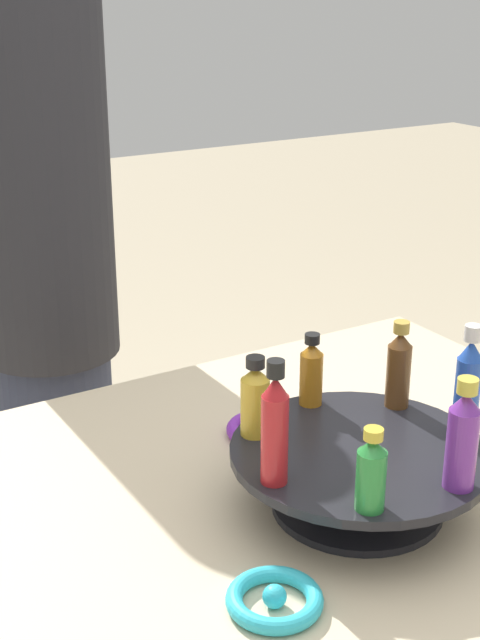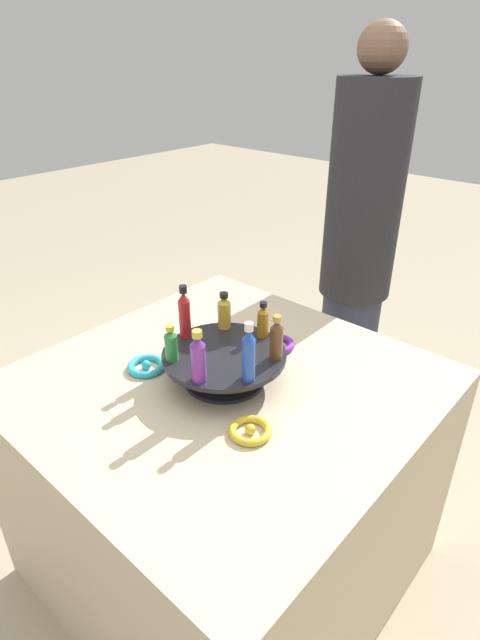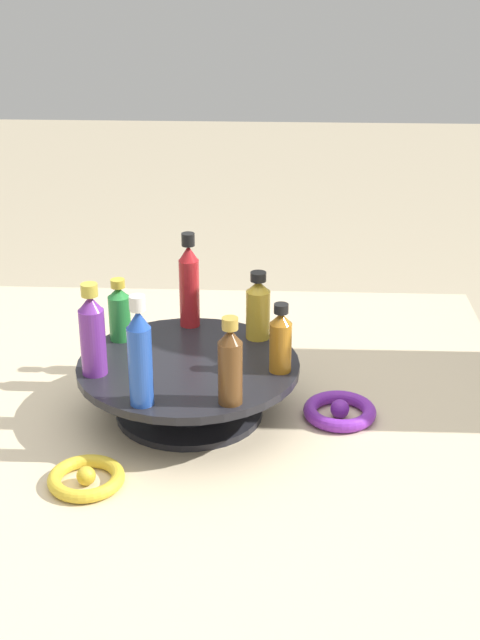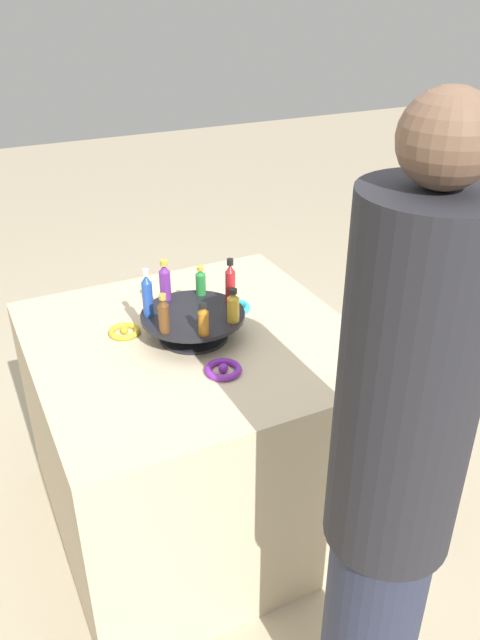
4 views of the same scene
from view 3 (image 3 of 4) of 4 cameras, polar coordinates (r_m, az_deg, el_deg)
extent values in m
cube|color=beige|center=(1.55, -2.91, -17.97)|extent=(1.00, 1.00, 0.74)
cylinder|color=black|center=(1.33, -3.24, -5.81)|extent=(0.22, 0.22, 0.01)
cylinder|color=black|center=(1.31, -3.28, -4.42)|extent=(0.11, 0.11, 0.06)
cylinder|color=black|center=(1.29, -3.32, -2.96)|extent=(0.32, 0.32, 0.01)
cylinder|color=#B21E23|center=(1.39, -3.26, 1.73)|extent=(0.03, 0.03, 0.11)
cone|color=#B21E23|center=(1.37, -3.32, 4.31)|extent=(0.03, 0.03, 0.02)
cylinder|color=black|center=(1.36, -3.34, 5.17)|extent=(0.02, 0.02, 0.02)
cylinder|color=#288438|center=(1.36, -7.70, 0.12)|extent=(0.03, 0.03, 0.07)
cone|color=#288438|center=(1.34, -7.80, 1.78)|extent=(0.03, 0.03, 0.02)
cylinder|color=gold|center=(1.34, -7.83, 2.34)|extent=(0.02, 0.02, 0.01)
cylinder|color=#702D93|center=(1.25, -9.39, -1.40)|extent=(0.04, 0.04, 0.10)
cone|color=#702D93|center=(1.23, -9.57, 1.08)|extent=(0.03, 0.03, 0.02)
cylinder|color=gold|center=(1.22, -9.63, 1.91)|extent=(0.02, 0.02, 0.02)
cylinder|color=#234CAD|center=(1.16, -6.39, -2.97)|extent=(0.03, 0.03, 0.11)
cone|color=#234CAD|center=(1.13, -6.54, 0.06)|extent=(0.03, 0.03, 0.02)
cylinder|color=silver|center=(1.13, -6.59, 1.08)|extent=(0.02, 0.02, 0.02)
cylinder|color=brown|center=(1.16, -0.63, -3.40)|extent=(0.03, 0.03, 0.09)
cone|color=brown|center=(1.14, -0.64, -1.02)|extent=(0.03, 0.03, 0.02)
cylinder|color=#B79338|center=(1.13, -0.65, -0.22)|extent=(0.02, 0.02, 0.02)
cylinder|color=#AD6B19|center=(1.25, 2.60, -1.75)|extent=(0.03, 0.03, 0.07)
cone|color=#AD6B19|center=(1.23, 2.64, 0.12)|extent=(0.03, 0.03, 0.02)
cylinder|color=black|center=(1.23, 2.65, 0.74)|extent=(0.02, 0.02, 0.01)
cylinder|color=gold|center=(1.35, 1.16, 0.36)|extent=(0.04, 0.04, 0.08)
cone|color=gold|center=(1.33, 1.17, 2.18)|extent=(0.04, 0.04, 0.02)
cylinder|color=black|center=(1.33, 1.18, 2.79)|extent=(0.02, 0.02, 0.01)
torus|color=purple|center=(1.32, 6.41, -5.93)|extent=(0.11, 0.11, 0.02)
sphere|color=purple|center=(1.32, 6.42, -5.77)|extent=(0.03, 0.03, 0.03)
torus|color=#2DB7CC|center=(1.51, -6.54, -1.92)|extent=(0.11, 0.11, 0.02)
sphere|color=#2DB7CC|center=(1.51, -6.55, -1.79)|extent=(0.03, 0.03, 0.03)
torus|color=gold|center=(1.18, -9.81, -9.94)|extent=(0.10, 0.10, 0.02)
sphere|color=gold|center=(1.18, -9.82, -9.80)|extent=(0.03, 0.03, 0.03)
camera|label=1|loc=(1.99, -25.39, 20.63)|focal=50.00mm
camera|label=2|loc=(1.00, -68.48, 16.30)|focal=28.00mm
camera|label=4|loc=(1.58, 78.76, 18.55)|focal=35.00mm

